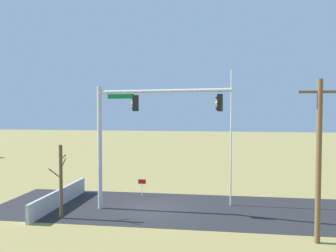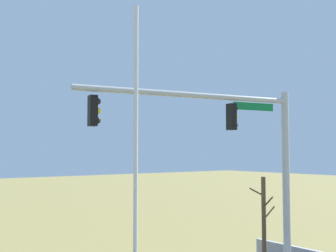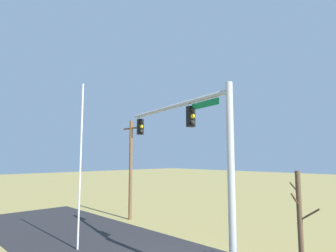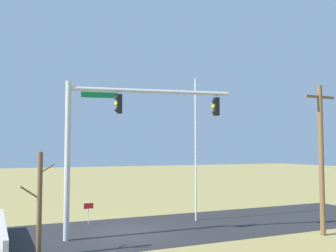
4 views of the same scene
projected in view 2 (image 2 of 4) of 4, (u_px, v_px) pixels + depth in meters
The scene contains 3 objects.
signal_mast at pixel (239, 150), 15.22m from camera, with size 8.28×1.92×7.67m.
flagpole at pixel (136, 193), 9.62m from camera, with size 0.10×0.10×8.79m, color silver.
bare_tree at pixel (264, 223), 18.74m from camera, with size 1.27×1.02×4.23m.
Camera 2 is at (-10.22, -9.47, 5.32)m, focal length 44.75 mm.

